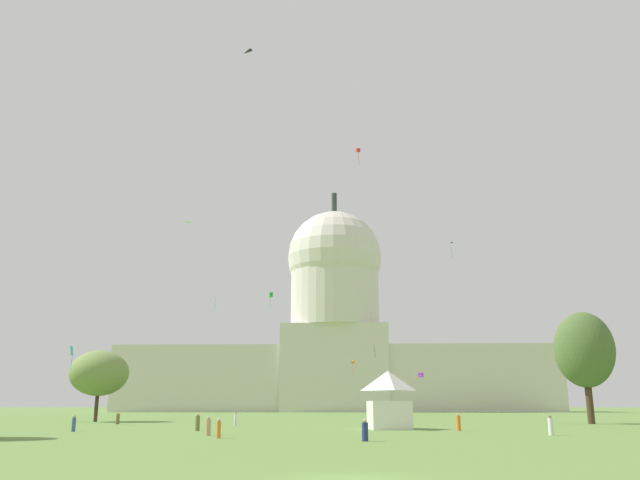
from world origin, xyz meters
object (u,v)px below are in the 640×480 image
(kite_orange_low, at_px, (353,362))
(kite_cyan_low, at_px, (72,353))
(person_orange_back_center, at_px, (219,429))
(person_orange_back_left, at_px, (458,423))
(person_olive_aisle_center, at_px, (118,419))
(kite_blue_high, at_px, (450,246))
(person_white_lawn_far_right, at_px, (235,419))
(person_navy_front_right, at_px, (365,431))
(person_olive_front_center, at_px, (198,423))
(capitol_building, at_px, (335,336))
(tree_east_near, at_px, (584,350))
(event_tent, at_px, (389,400))
(kite_violet_low, at_px, (421,375))
(person_white_edge_west, at_px, (551,426))
(kite_magenta_low, at_px, (375,344))
(tree_west_mid, at_px, (99,373))
(person_denim_deep_crowd, at_px, (74,424))
(kite_black_high, at_px, (253,54))
(kite_green_mid, at_px, (271,295))
(kite_lime_mid, at_px, (190,225))
(kite_red_high, at_px, (358,150))
(person_tan_near_tree_east, at_px, (208,427))
(kite_white_mid, at_px, (215,299))

(kite_orange_low, relative_size, kite_cyan_low, 1.07)
(person_orange_back_center, xyz_separation_m, kite_cyan_low, (-24.31, 27.99, 7.95))
(person_orange_back_center, xyz_separation_m, person_orange_back_left, (20.53, 14.31, 0.02))
(person_olive_aisle_center, bearing_deg, kite_orange_low, -54.14)
(kite_blue_high, bearing_deg, person_white_lawn_far_right, 15.44)
(person_navy_front_right, xyz_separation_m, person_white_lawn_far_right, (-14.76, 31.67, 0.11))
(person_olive_front_center, relative_size, kite_cyan_low, 0.58)
(capitol_building, height_order, tree_east_near, capitol_building)
(event_tent, distance_m, kite_violet_low, 71.91)
(person_white_edge_west, height_order, kite_blue_high, kite_blue_high)
(kite_magenta_low, xyz_separation_m, kite_blue_high, (21.71, 8.69, 27.74))
(tree_west_mid, xyz_separation_m, person_denim_deep_crowd, (10.53, -32.07, -6.15))
(event_tent, xyz_separation_m, tree_west_mid, (-40.65, 24.96, 3.91))
(tree_east_near, xyz_separation_m, person_olive_aisle_center, (-60.75, -3.81, -8.76))
(person_navy_front_right, distance_m, person_orange_back_left, 20.11)
(person_orange_back_left, relative_size, kite_black_high, 1.14)
(kite_green_mid, relative_size, kite_orange_low, 1.28)
(kite_lime_mid, bearing_deg, capitol_building, 41.26)
(tree_east_near, relative_size, kite_orange_low, 4.76)
(kite_orange_low, bearing_deg, event_tent, 106.87)
(kite_green_mid, xyz_separation_m, kite_red_high, (21.61, -29.30, 25.90))
(person_orange_back_center, distance_m, kite_magenta_low, 116.17)
(kite_lime_mid, xyz_separation_m, kite_orange_low, (20.76, 95.84, -11.07))
(kite_red_high, bearing_deg, kite_lime_mid, 36.55)
(tree_east_near, height_order, person_white_edge_west, tree_east_near)
(person_denim_deep_crowd, height_order, kite_blue_high, kite_blue_high)
(kite_blue_high, height_order, kite_green_mid, kite_blue_high)
(tree_west_mid, bearing_deg, kite_cyan_low, -81.53)
(person_white_lawn_far_right, xyz_separation_m, kite_orange_low, (14.68, 93.18, 12.36))
(tree_west_mid, distance_m, person_olive_front_center, 37.52)
(kite_lime_mid, bearing_deg, person_orange_back_left, -62.47)
(kite_blue_high, bearing_deg, kite_cyan_low, 5.92)
(person_orange_back_left, relative_size, kite_green_mid, 0.42)
(tree_west_mid, bearing_deg, tree_east_near, -5.59)
(person_tan_near_tree_east, xyz_separation_m, kite_red_high, (14.12, 71.52, 53.77))
(kite_magenta_low, bearing_deg, kite_cyan_low, -175.37)
(person_white_edge_west, height_order, kite_orange_low, kite_orange_low)
(tree_west_mid, xyz_separation_m, kite_blue_high, (64.98, 79.29, 38.03))
(event_tent, xyz_separation_m, person_orange_back_left, (6.45, -3.91, -2.22))
(tree_east_near, height_order, kite_black_high, kite_black_high)
(kite_white_mid, bearing_deg, person_orange_back_center, -106.72)
(kite_black_high, xyz_separation_m, kite_violet_low, (26.46, 70.60, -35.22))
(person_orange_back_center, relative_size, kite_cyan_low, 0.53)
(kite_violet_low, distance_m, kite_green_mid, 42.96)
(tree_east_near, distance_m, person_white_edge_west, 35.22)
(person_orange_back_left, xyz_separation_m, kite_orange_low, (-9.53, 107.11, 12.43))
(kite_black_high, bearing_deg, person_denim_deep_crowd, 76.60)
(person_denim_deep_crowd, xyz_separation_m, person_orange_back_left, (36.57, 3.20, 0.02))
(kite_violet_low, height_order, kite_green_mid, kite_green_mid)
(person_olive_aisle_center, bearing_deg, person_white_edge_west, -155.47)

